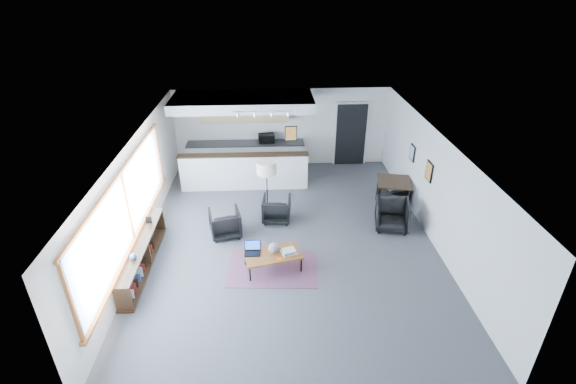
{
  "coord_description": "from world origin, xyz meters",
  "views": [
    {
      "loc": [
        -0.45,
        -8.67,
        5.89
      ],
      "look_at": [
        0.0,
        0.4,
        1.07
      ],
      "focal_mm": 26.0,
      "sensor_mm": 36.0,
      "label": 1
    }
  ],
  "objects_px": {
    "armchair_left": "(225,222)",
    "dining_table": "(394,183)",
    "floor_lamp": "(267,170)",
    "laptop": "(253,249)",
    "coffee_table": "(273,255)",
    "dining_chair_far": "(392,196)",
    "book_stack": "(289,251)",
    "ceramic_pot": "(274,248)",
    "armchair_right": "(276,208)",
    "microwave": "(266,137)",
    "dining_chair_near": "(392,216)"
  },
  "relations": [
    {
      "from": "armchair_left",
      "to": "coffee_table",
      "type": "bearing_deg",
      "value": 116.04
    },
    {
      "from": "coffee_table",
      "to": "dining_table",
      "type": "bearing_deg",
      "value": 25.02
    },
    {
      "from": "dining_chair_far",
      "to": "microwave",
      "type": "relative_size",
      "value": 1.16
    },
    {
      "from": "armchair_left",
      "to": "dining_table",
      "type": "bearing_deg",
      "value": -177.96
    },
    {
      "from": "dining_table",
      "to": "dining_chair_far",
      "type": "distance_m",
      "value": 0.41
    },
    {
      "from": "laptop",
      "to": "book_stack",
      "type": "bearing_deg",
      "value": -4.96
    },
    {
      "from": "coffee_table",
      "to": "dining_table",
      "type": "height_order",
      "value": "dining_table"
    },
    {
      "from": "armchair_right",
      "to": "floor_lamp",
      "type": "relative_size",
      "value": 0.42
    },
    {
      "from": "armchair_left",
      "to": "dining_table",
      "type": "xyz_separation_m",
      "value": [
        4.58,
        1.25,
        0.33
      ]
    },
    {
      "from": "coffee_table",
      "to": "dining_chair_far",
      "type": "height_order",
      "value": "dining_chair_far"
    },
    {
      "from": "dining_chair_near",
      "to": "dining_chair_far",
      "type": "relative_size",
      "value": 1.21
    },
    {
      "from": "book_stack",
      "to": "microwave",
      "type": "distance_m",
      "value": 5.42
    },
    {
      "from": "laptop",
      "to": "book_stack",
      "type": "distance_m",
      "value": 0.8
    },
    {
      "from": "coffee_table",
      "to": "armchair_left",
      "type": "relative_size",
      "value": 1.8
    },
    {
      "from": "coffee_table",
      "to": "ceramic_pot",
      "type": "distance_m",
      "value": 0.16
    },
    {
      "from": "armchair_right",
      "to": "coffee_table",
      "type": "bearing_deg",
      "value": 92.1
    },
    {
      "from": "dining_chair_far",
      "to": "microwave",
      "type": "distance_m",
      "value": 4.5
    },
    {
      "from": "ceramic_pot",
      "to": "armchair_left",
      "type": "bearing_deg",
      "value": 130.79
    },
    {
      "from": "laptop",
      "to": "floor_lamp",
      "type": "height_order",
      "value": "floor_lamp"
    },
    {
      "from": "ceramic_pot",
      "to": "laptop",
      "type": "bearing_deg",
      "value": 173.86
    },
    {
      "from": "dining_chair_far",
      "to": "armchair_left",
      "type": "bearing_deg",
      "value": -4.74
    },
    {
      "from": "laptop",
      "to": "dining_chair_near",
      "type": "bearing_deg",
      "value": 23.04
    },
    {
      "from": "book_stack",
      "to": "dining_chair_far",
      "type": "bearing_deg",
      "value": 41.25
    },
    {
      "from": "book_stack",
      "to": "floor_lamp",
      "type": "relative_size",
      "value": 0.23
    },
    {
      "from": "ceramic_pot",
      "to": "dining_chair_far",
      "type": "bearing_deg",
      "value": 38.05
    },
    {
      "from": "laptop",
      "to": "dining_table",
      "type": "distance_m",
      "value": 4.64
    },
    {
      "from": "laptop",
      "to": "armchair_left",
      "type": "xyz_separation_m",
      "value": [
        -0.72,
        1.33,
        -0.1
      ]
    },
    {
      "from": "ceramic_pot",
      "to": "microwave",
      "type": "relative_size",
      "value": 0.49
    },
    {
      "from": "floor_lamp",
      "to": "microwave",
      "type": "height_order",
      "value": "floor_lamp"
    },
    {
      "from": "armchair_right",
      "to": "dining_table",
      "type": "distance_m",
      "value": 3.35
    },
    {
      "from": "ceramic_pot",
      "to": "microwave",
      "type": "bearing_deg",
      "value": 91.42
    },
    {
      "from": "floor_lamp",
      "to": "book_stack",
      "type": "bearing_deg",
      "value": -77.04
    },
    {
      "from": "armchair_left",
      "to": "dining_chair_near",
      "type": "height_order",
      "value": "armchair_left"
    },
    {
      "from": "armchair_left",
      "to": "dining_chair_near",
      "type": "distance_m",
      "value": 4.24
    },
    {
      "from": "coffee_table",
      "to": "book_stack",
      "type": "height_order",
      "value": "book_stack"
    },
    {
      "from": "book_stack",
      "to": "floor_lamp",
      "type": "xyz_separation_m",
      "value": [
        -0.46,
        1.98,
        1.06
      ]
    },
    {
      "from": "coffee_table",
      "to": "ceramic_pot",
      "type": "xyz_separation_m",
      "value": [
        0.03,
        0.04,
        0.15
      ]
    },
    {
      "from": "book_stack",
      "to": "armchair_left",
      "type": "height_order",
      "value": "armchair_left"
    },
    {
      "from": "floor_lamp",
      "to": "dining_table",
      "type": "relative_size",
      "value": 1.6
    },
    {
      "from": "armchair_right",
      "to": "dining_table",
      "type": "xyz_separation_m",
      "value": [
        3.28,
        0.61,
        0.34
      ]
    },
    {
      "from": "armchair_left",
      "to": "microwave",
      "type": "relative_size",
      "value": 1.49
    },
    {
      "from": "ceramic_pot",
      "to": "book_stack",
      "type": "relative_size",
      "value": 0.63
    },
    {
      "from": "dining_table",
      "to": "microwave",
      "type": "bearing_deg",
      "value": 142.48
    },
    {
      "from": "ceramic_pot",
      "to": "coffee_table",
      "type": "bearing_deg",
      "value": -126.58
    },
    {
      "from": "laptop",
      "to": "coffee_table",
      "type": "bearing_deg",
      "value": -10.81
    },
    {
      "from": "book_stack",
      "to": "laptop",
      "type": "bearing_deg",
      "value": 174.12
    },
    {
      "from": "laptop",
      "to": "dining_chair_far",
      "type": "height_order",
      "value": "laptop"
    },
    {
      "from": "coffee_table",
      "to": "armchair_left",
      "type": "height_order",
      "value": "armchair_left"
    },
    {
      "from": "laptop",
      "to": "ceramic_pot",
      "type": "relative_size",
      "value": 1.46
    },
    {
      "from": "ceramic_pot",
      "to": "microwave",
      "type": "height_order",
      "value": "microwave"
    }
  ]
}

